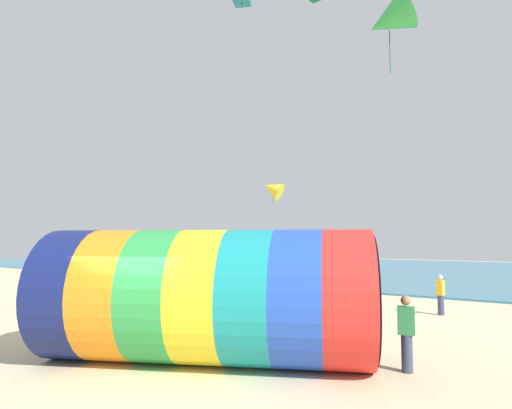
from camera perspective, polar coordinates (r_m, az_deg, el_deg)
ground_plane at (r=11.14m, az=-14.04°, el=-19.21°), size 120.00×120.00×0.00m
sea at (r=44.13m, az=25.04°, el=-7.65°), size 120.00×40.00×0.10m
giant_inflatable_tube at (r=10.96m, az=-6.07°, el=-11.30°), size 8.17×6.14×3.10m
kite_handler at (r=10.83m, az=18.30°, el=-15.00°), size 0.40×0.31×1.65m
kite_green_delta at (r=14.87m, az=16.31°, el=21.29°), size 1.90×1.68×2.38m
kite_yellow_delta at (r=29.25m, az=2.05°, el=1.97°), size 1.81×1.54×2.36m
bystander_near_water at (r=19.12m, az=22.08°, el=-10.39°), size 0.24×0.37×1.53m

